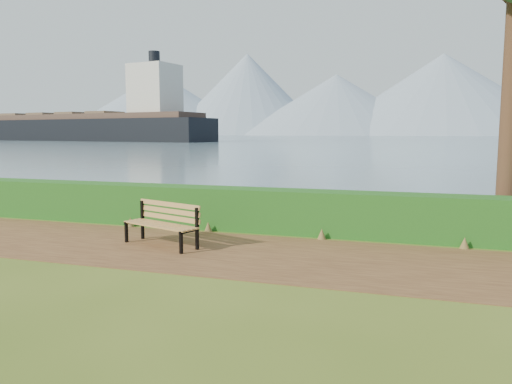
% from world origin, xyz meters
% --- Properties ---
extents(ground, '(140.00, 140.00, 0.00)m').
position_xyz_m(ground, '(0.00, 0.00, 0.00)').
color(ground, '#465F1B').
rests_on(ground, ground).
extents(path, '(40.00, 3.40, 0.01)m').
position_xyz_m(path, '(0.00, 0.30, 0.01)').
color(path, '#52301C').
rests_on(path, ground).
extents(hedge, '(32.00, 0.85, 1.00)m').
position_xyz_m(hedge, '(0.00, 2.60, 0.50)').
color(hedge, '#1A4F16').
rests_on(hedge, ground).
extents(water, '(700.00, 510.00, 0.00)m').
position_xyz_m(water, '(0.00, 260.00, 0.01)').
color(water, '#44586D').
rests_on(water, ground).
extents(mountains, '(585.00, 190.00, 70.00)m').
position_xyz_m(mountains, '(-9.17, 406.05, 27.70)').
color(mountains, '#798CA1').
rests_on(mountains, ground).
extents(bench, '(1.85, 1.09, 0.89)m').
position_xyz_m(bench, '(-1.41, 0.47, 0.52)').
color(bench, black).
rests_on(bench, ground).
extents(cargo_ship, '(80.29, 25.88, 24.08)m').
position_xyz_m(cargo_ship, '(-80.39, 105.57, 3.59)').
color(cargo_ship, black).
rests_on(cargo_ship, ground).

